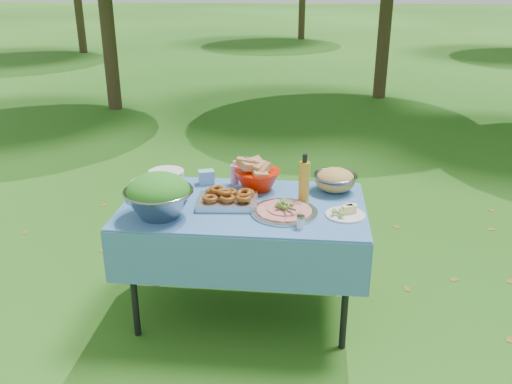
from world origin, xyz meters
TOP-DOWN VIEW (x-y plane):
  - ground at (0.00, 0.00)m, footprint 80.00×80.00m
  - picnic_table at (0.00, 0.00)m, footprint 1.46×0.86m
  - salad_bowl at (-0.46, -0.22)m, footprint 0.52×0.52m
  - pasta_bowl_white at (-0.58, 0.06)m, footprint 0.29×0.29m
  - plate_stack at (-0.55, 0.30)m, footprint 0.31×0.31m
  - wipes_box at (-0.29, 0.32)m, footprint 0.12×0.10m
  - sanitizer_bottle at (-0.10, 0.33)m, footprint 0.07×0.07m
  - bread_bowl at (0.06, 0.26)m, footprint 0.36×0.36m
  - pasta_bowl_steel at (0.56, 0.28)m, footprint 0.36×0.36m
  - fried_tray at (-0.09, -0.02)m, footprint 0.38×0.28m
  - charcuterie_platter at (0.25, -0.11)m, footprint 0.43×0.43m
  - oil_bottle at (0.36, 0.09)m, footprint 0.08×0.08m
  - cheese_plate at (0.60, -0.11)m, footprint 0.27×0.27m
  - shaker at (0.35, -0.30)m, footprint 0.06×0.06m

SIDE VIEW (x-z plane):
  - ground at x=0.00m, z-range 0.00..0.00m
  - picnic_table at x=0.00m, z-range 0.00..0.76m
  - cheese_plate at x=0.60m, z-range 0.76..0.82m
  - shaker at x=0.35m, z-range 0.76..0.83m
  - fried_tray at x=-0.09m, z-range 0.76..0.85m
  - plate_stack at x=-0.55m, z-range 0.76..0.85m
  - charcuterie_platter at x=0.25m, z-range 0.76..0.85m
  - wipes_box at x=-0.29m, z-range 0.76..0.85m
  - pasta_bowl_steel at x=0.56m, z-range 0.76..0.91m
  - pasta_bowl_white at x=-0.58m, z-range 0.76..0.91m
  - sanitizer_bottle at x=-0.10m, z-range 0.76..0.92m
  - bread_bowl at x=0.06m, z-range 0.76..0.96m
  - salad_bowl at x=-0.46m, z-range 0.76..1.02m
  - oil_bottle at x=0.36m, z-range 0.76..1.06m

